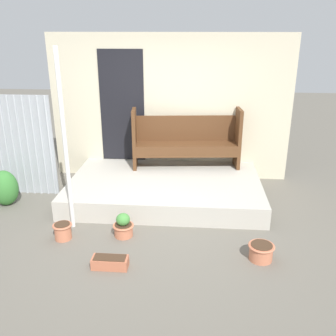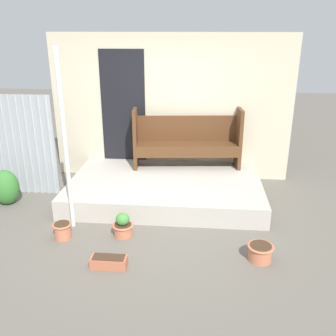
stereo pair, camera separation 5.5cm
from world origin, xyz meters
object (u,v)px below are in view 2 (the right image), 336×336
at_px(support_post, 65,144).
at_px(shrub_by_fence, 6,187).
at_px(flower_pot_right, 260,252).
at_px(planter_box_rect, 109,262).
at_px(bench, 187,138).
at_px(flower_pot_left, 63,230).
at_px(flower_pot_middle, 123,226).

relative_size(support_post, shrub_by_fence, 4.27).
height_order(flower_pot_right, planter_box_rect, flower_pot_right).
distance_m(bench, shrub_by_fence, 3.11).
bearing_deg(flower_pot_left, support_post, 85.54).
bearing_deg(planter_box_rect, shrub_by_fence, 143.11).
bearing_deg(flower_pot_right, shrub_by_fence, 162.41).
bearing_deg(flower_pot_right, planter_box_rect, -170.26).
distance_m(bench, flower_pot_middle, 2.21).
bearing_deg(support_post, flower_pot_left, -94.46).
height_order(support_post, flower_pot_right, support_post).
relative_size(bench, shrub_by_fence, 3.30).
bearing_deg(flower_pot_middle, planter_box_rect, -91.78).
height_order(flower_pot_right, shrub_by_fence, shrub_by_fence).
height_order(support_post, shrub_by_fence, support_post).
bearing_deg(bench, flower_pot_right, -72.65).
bearing_deg(bench, flower_pot_left, -132.71).
height_order(bench, shrub_by_fence, bench).
bearing_deg(flower_pot_right, support_post, 166.49).
bearing_deg(shrub_by_fence, flower_pot_left, -36.78).
distance_m(support_post, shrub_by_fence, 1.71).
xyz_separation_m(flower_pot_middle, flower_pot_right, (1.78, -0.41, -0.03)).
bearing_deg(bench, shrub_by_fence, -163.70).
bearing_deg(flower_pot_left, shrub_by_fence, 143.22).
bearing_deg(bench, flower_pot_middle, -117.39).
relative_size(flower_pot_middle, shrub_by_fence, 0.58).
relative_size(support_post, flower_pot_left, 9.50).
xyz_separation_m(support_post, bench, (1.55, 1.75, -0.39)).
xyz_separation_m(bench, flower_pot_middle, (-0.77, -1.95, -0.70)).
xyz_separation_m(planter_box_rect, shrub_by_fence, (-2.04, 1.53, 0.22)).
height_order(bench, flower_pot_middle, bench).
bearing_deg(support_post, shrub_by_fence, 154.86).
bearing_deg(flower_pot_left, flower_pot_right, -6.09).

